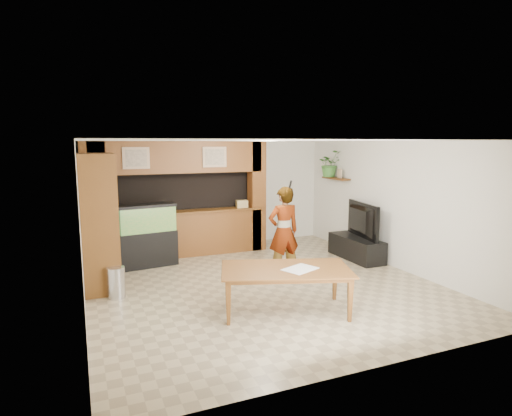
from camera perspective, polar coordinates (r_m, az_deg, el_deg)
name	(u,v)px	position (r m, az deg, el deg)	size (l,w,h in m)	color
floor	(260,284)	(7.99, 0.59, -10.04)	(6.50, 6.50, 0.00)	tan
ceiling	(261,141)	(7.56, 0.62, 8.96)	(6.50, 6.50, 0.00)	white
wall_back	(209,194)	(10.70, -6.28, 1.85)	(6.00, 6.00, 0.00)	beige
wall_left	(80,226)	(7.06, -22.38, -2.28)	(6.50, 6.50, 0.00)	beige
wall_right	(394,205)	(9.26, 17.92, 0.42)	(6.50, 6.50, 0.00)	beige
partition	(176,198)	(9.88, -10.56, 1.26)	(4.20, 0.99, 2.60)	brown
wall_clock	(80,182)	(7.98, -22.45, 3.26)	(0.05, 0.25, 0.25)	black
wall_shelf	(336,178)	(10.68, 10.60, 3.90)	(0.25, 0.90, 0.04)	brown
pantry_cabinet	(99,223)	(7.90, -20.22, -1.84)	(0.60, 0.98, 2.39)	brown
trash_can	(116,283)	(7.58, -18.13, -9.44)	(0.29, 0.29, 0.52)	#B2B2B7
aquarium	(147,236)	(9.19, -14.32, -3.65)	(1.19, 0.45, 1.32)	black
tv_stand	(356,248)	(9.82, 13.21, -5.21)	(0.54, 1.46, 0.49)	black
television	(357,220)	(9.70, 13.34, -1.59)	(1.34, 0.18, 0.77)	black
photo_frame	(340,173)	(10.54, 11.08, 4.54)	(0.03, 0.17, 0.22)	tan
potted_plant	(330,164)	(10.85, 9.80, 5.85)	(0.60, 0.52, 0.66)	#366D2B
person	(284,232)	(8.25, 3.70, -3.17)	(0.64, 0.42, 1.75)	tan
microphone	(290,185)	(7.99, 4.60, 3.12)	(0.04, 0.04, 0.16)	black
dining_table	(286,291)	(6.62, 4.02, -10.96)	(1.94, 1.08, 0.68)	brown
newspaper_a	(300,269)	(6.52, 5.90, -8.09)	(0.50, 0.36, 0.01)	silver
counter_box	(242,204)	(10.15, -1.90, 0.55)	(0.26, 0.18, 0.18)	tan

